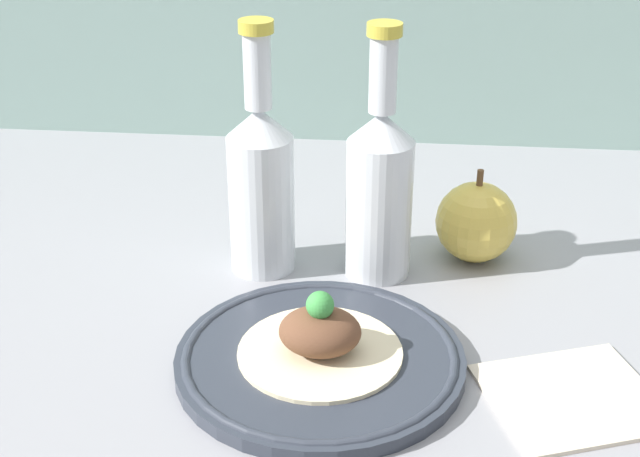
{
  "coord_description": "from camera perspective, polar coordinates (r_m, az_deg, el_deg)",
  "views": [
    {
      "loc": [
        10.34,
        -67.92,
        46.5
      ],
      "look_at": [
        3.34,
        5.46,
        9.24
      ],
      "focal_mm": 50.0,
      "sensor_mm": 36.0,
      "label": 1
    }
  ],
  "objects": [
    {
      "name": "cider_bottle_left",
      "position": [
        0.91,
        -3.8,
        3.05
      ],
      "size": [
        6.79,
        6.79,
        26.39
      ],
      "color": "silver",
      "rests_on": "ground_plane"
    },
    {
      "name": "plate",
      "position": [
        0.79,
        0.0,
        -8.32
      ],
      "size": [
        25.64,
        25.64,
        1.58
      ],
      "color": "#2D333D",
      "rests_on": "ground_plane"
    },
    {
      "name": "plated_food",
      "position": [
        0.78,
        0.0,
        -6.93
      ],
      "size": [
        14.58,
        14.58,
        6.27
      ],
      "color": "beige",
      "rests_on": "plate"
    },
    {
      "name": "ground_plane",
      "position": [
        0.84,
        -2.65,
        -8.43
      ],
      "size": [
        180.0,
        110.0,
        4.0
      ],
      "primitive_type": "cube",
      "color": "gray"
    },
    {
      "name": "cider_bottle_right",
      "position": [
        0.9,
        3.84,
        2.75
      ],
      "size": [
        6.79,
        6.79,
        26.39
      ],
      "color": "silver",
      "rests_on": "ground_plane"
    },
    {
      "name": "napkin",
      "position": [
        0.79,
        15.88,
        -10.24
      ],
      "size": [
        17.23,
        16.31,
        0.8
      ],
      "color": "beige",
      "rests_on": "ground_plane"
    },
    {
      "name": "apple",
      "position": [
        0.96,
        9.96,
        0.42
      ],
      "size": [
        8.68,
        8.68,
        10.34
      ],
      "color": "gold",
      "rests_on": "ground_plane"
    }
  ]
}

